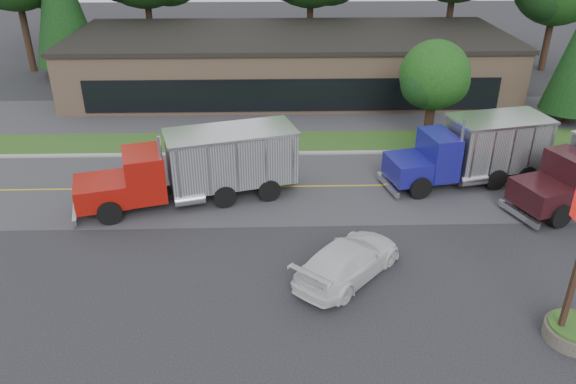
{
  "coord_description": "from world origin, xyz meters",
  "views": [
    {
      "loc": [
        0.66,
        -16.56,
        12.86
      ],
      "look_at": [
        1.26,
        4.92,
        1.8
      ],
      "focal_mm": 35.0,
      "sensor_mm": 36.0,
      "label": 1
    }
  ],
  "objects": [
    {
      "name": "ground",
      "position": [
        0.0,
        0.0,
        0.0
      ],
      "size": [
        140.0,
        140.0,
        0.0
      ],
      "primitive_type": "plane",
      "color": "#38383E",
      "rests_on": "ground"
    },
    {
      "name": "road",
      "position": [
        0.0,
        9.0,
        0.0
      ],
      "size": [
        60.0,
        8.0,
        0.02
      ],
      "primitive_type": "cube",
      "color": "#49494E",
      "rests_on": "ground"
    },
    {
      "name": "center_line",
      "position": [
        0.0,
        9.0,
        0.0
      ],
      "size": [
        60.0,
        0.12,
        0.01
      ],
      "primitive_type": "cube",
      "color": "gold",
      "rests_on": "ground"
    },
    {
      "name": "curb",
      "position": [
        0.0,
        13.2,
        0.0
      ],
      "size": [
        60.0,
        0.3,
        0.12
      ],
      "primitive_type": "cube",
      "color": "#9E9E99",
      "rests_on": "ground"
    },
    {
      "name": "grass_verge",
      "position": [
        0.0,
        15.0,
        0.0
      ],
      "size": [
        60.0,
        3.4,
        0.03
      ],
      "primitive_type": "cube",
      "color": "#31581E",
      "rests_on": "ground"
    },
    {
      "name": "far_parking",
      "position": [
        0.0,
        20.0,
        0.0
      ],
      "size": [
        60.0,
        7.0,
        0.02
      ],
      "primitive_type": "cube",
      "color": "#49494E",
      "rests_on": "ground"
    },
    {
      "name": "strip_mall",
      "position": [
        2.0,
        26.0,
        2.0
      ],
      "size": [
        32.0,
        12.0,
        4.0
      ],
      "primitive_type": "cube",
      "color": "tan",
      "rests_on": "ground"
    },
    {
      "name": "tree_verge",
      "position": [
        10.06,
        15.05,
        3.87
      ],
      "size": [
        4.27,
        4.02,
        6.09
      ],
      "color": "#382619",
      "rests_on": "ground"
    },
    {
      "name": "dump_truck_red",
      "position": [
        -2.75,
        7.84,
        1.81
      ],
      "size": [
        10.65,
        5.24,
        3.36
      ],
      "rotation": [
        0.0,
        0.0,
        3.42
      ],
      "color": "black",
      "rests_on": "ground"
    },
    {
      "name": "dump_truck_blue",
      "position": [
        10.94,
        9.43,
        1.81
      ],
      "size": [
        8.48,
        4.17,
        3.36
      ],
      "rotation": [
        0.0,
        0.0,
        3.35
      ],
      "color": "black",
      "rests_on": "ground"
    },
    {
      "name": "rally_car",
      "position": [
        3.46,
        1.24,
        0.75
      ],
      "size": [
        5.01,
        5.26,
        1.5
      ],
      "primitive_type": "imported",
      "rotation": [
        0.0,
        0.0,
        2.41
      ],
      "color": "white",
      "rests_on": "ground"
    }
  ]
}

